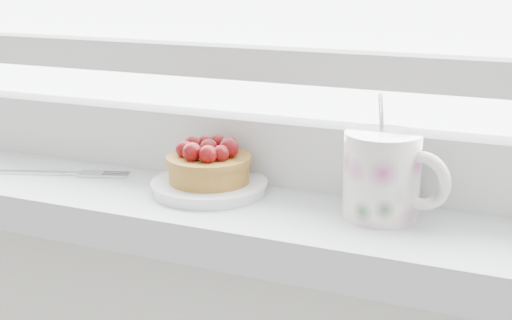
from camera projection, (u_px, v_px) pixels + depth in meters
The scene contains 4 objects.
saucer at pixel (209, 186), 0.76m from camera, with size 0.12×0.12×0.01m, color white.
raspberry_tart at pixel (209, 163), 0.75m from camera, with size 0.09×0.09×0.05m.
floral_mug at pixel (384, 174), 0.67m from camera, with size 0.11×0.09×0.12m.
fork at pixel (52, 173), 0.82m from camera, with size 0.17×0.07×0.00m.
Camera 1 is at (0.32, 1.26, 1.18)m, focal length 50.00 mm.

